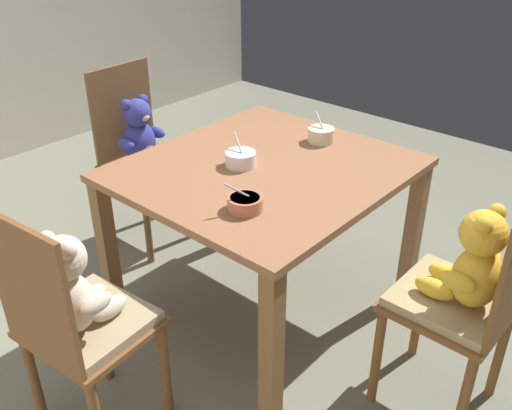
{
  "coord_description": "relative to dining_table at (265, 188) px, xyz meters",
  "views": [
    {
      "loc": [
        -1.63,
        -1.37,
        1.74
      ],
      "look_at": [
        0.0,
        0.05,
        0.53
      ],
      "focal_mm": 39.82,
      "sensor_mm": 36.0,
      "label": 1
    }
  ],
  "objects": [
    {
      "name": "ground_plane",
      "position": [
        0.0,
        0.0,
        -0.65
      ],
      "size": [
        5.2,
        5.2,
        0.04
      ],
      "color": "slate"
    },
    {
      "name": "dining_table",
      "position": [
        0.0,
        0.0,
        0.0
      ],
      "size": [
        1.11,
        1.02,
        0.73
      ],
      "color": "#915D3C",
      "rests_on": "ground_plane"
    },
    {
      "name": "porridge_bowl_terracotta_near_left",
      "position": [
        -0.33,
        -0.18,
        0.13
      ],
      "size": [
        0.13,
        0.13,
        0.12
      ],
      "color": "#B96E4E",
      "rests_on": "dining_table"
    },
    {
      "name": "teddy_chair_near_front",
      "position": [
        0.01,
        -0.9,
        -0.06
      ],
      "size": [
        0.39,
        0.39,
        0.92
      ],
      "rotation": [
        0.0,
        0.0,
        1.57
      ],
      "color": "brown",
      "rests_on": "ground_plane"
    },
    {
      "name": "porridge_bowl_cream_near_right",
      "position": [
        0.36,
        -0.02,
        0.14
      ],
      "size": [
        0.12,
        0.12,
        0.12
      ],
      "color": "beige",
      "rests_on": "dining_table"
    },
    {
      "name": "porridge_bowl_white_center",
      "position": [
        -0.06,
        0.08,
        0.14
      ],
      "size": [
        0.13,
        0.13,
        0.12
      ],
      "color": "silver",
      "rests_on": "dining_table"
    },
    {
      "name": "teddy_chair_far_center",
      "position": [
        0.05,
        0.91,
        -0.07
      ],
      "size": [
        0.43,
        0.39,
        0.96
      ],
      "rotation": [
        0.0,
        0.0,
        -1.54
      ],
      "color": "brown",
      "rests_on": "ground_plane"
    },
    {
      "name": "teddy_chair_near_left",
      "position": [
        -0.94,
        -0.01,
        -0.06
      ],
      "size": [
        0.4,
        0.42,
        0.95
      ],
      "rotation": [
        0.0,
        0.0,
        0.1
      ],
      "color": "brown",
      "rests_on": "ground_plane"
    }
  ]
}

